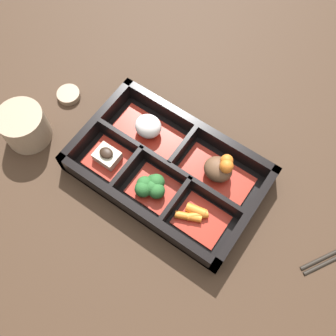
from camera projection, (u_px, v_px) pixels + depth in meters
ground_plane at (168, 174)px, 0.71m from camera, size 3.00×3.00×0.00m
bento_base at (168, 173)px, 0.71m from camera, size 0.33×0.21×0.01m
bento_rim at (167, 169)px, 0.69m from camera, size 0.33×0.21×0.05m
bowl_rice at (148, 128)px, 0.72m from camera, size 0.13×0.07×0.04m
bowl_stew at (219, 170)px, 0.68m from camera, size 0.13×0.07×0.06m
bowl_tofu at (108, 157)px, 0.71m from camera, size 0.07×0.07×0.03m
bowl_greens at (150, 186)px, 0.68m from camera, size 0.08×0.07×0.03m
bowl_carrots at (198, 217)px, 0.66m from camera, size 0.08×0.07×0.02m
tea_cup at (24, 126)px, 0.71m from camera, size 0.08×0.08×0.07m
sauce_dish at (69, 95)px, 0.78m from camera, size 0.04×0.04×0.01m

